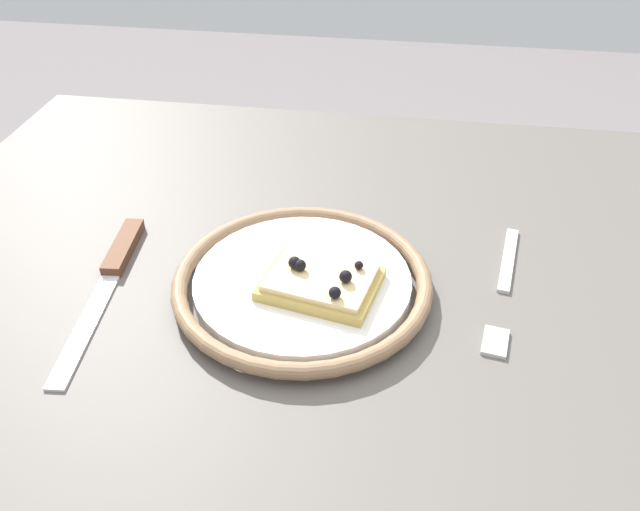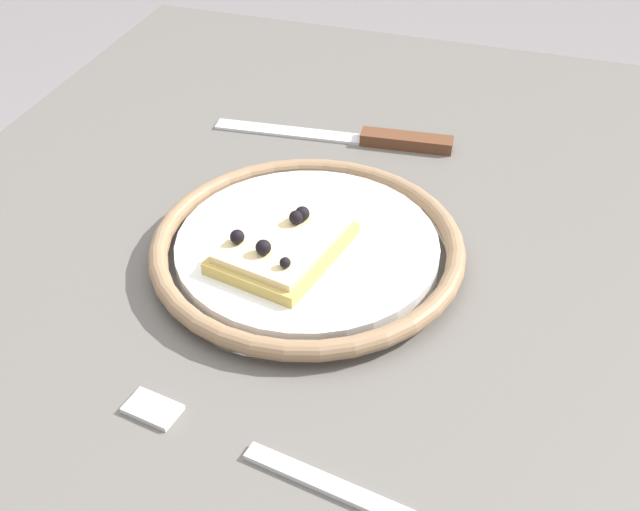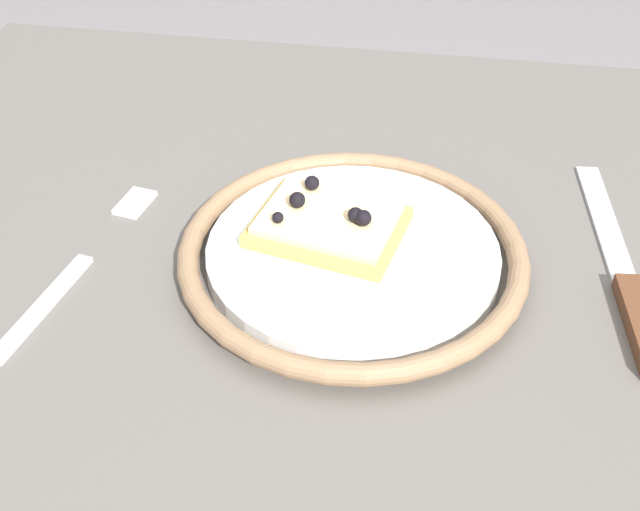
# 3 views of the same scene
# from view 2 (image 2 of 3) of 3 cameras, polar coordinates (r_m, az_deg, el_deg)

# --- Properties ---
(dining_table) EXTENTS (0.91, 0.78, 0.77)m
(dining_table) POSITION_cam_2_polar(r_m,az_deg,el_deg) (0.72, 1.24, -7.27)
(dining_table) COLOR #5B5651
(dining_table) RESTS_ON ground_plane
(plate) EXTENTS (0.25, 0.25, 0.02)m
(plate) POSITION_cam_2_polar(r_m,az_deg,el_deg) (0.64, -0.91, 0.55)
(plate) COLOR white
(plate) RESTS_ON dining_table
(pizza_slice_near) EXTENTS (0.12, 0.10, 0.03)m
(pizza_slice_near) POSITION_cam_2_polar(r_m,az_deg,el_deg) (0.62, -2.67, 0.77)
(pizza_slice_near) COLOR tan
(pizza_slice_near) RESTS_ON plate
(knife) EXTENTS (0.04, 0.24, 0.01)m
(knife) POSITION_cam_2_polar(r_m,az_deg,el_deg) (0.80, 3.83, 8.32)
(knife) COLOR silver
(knife) RESTS_ON dining_table
(fork) EXTENTS (0.05, 0.20, 0.00)m
(fork) POSITION_cam_2_polar(r_m,az_deg,el_deg) (0.51, -4.43, -13.94)
(fork) COLOR silver
(fork) RESTS_ON dining_table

